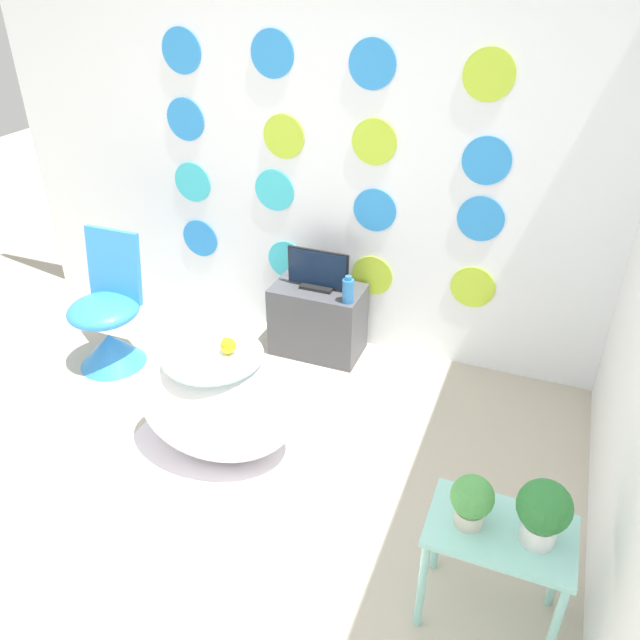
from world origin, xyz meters
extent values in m
plane|color=#BCB29E|center=(0.00, 0.00, 0.00)|extent=(12.00, 12.00, 0.00)
cube|color=white|center=(0.00, 2.21, 1.30)|extent=(4.39, 0.04, 2.60)
cylinder|color=#2D8CE0|center=(-0.90, 2.18, 0.56)|extent=(0.26, 0.01, 0.26)
cylinder|color=#3DC6D6|center=(-0.26, 2.18, 0.51)|extent=(0.26, 0.01, 0.26)
cylinder|color=#B2D633|center=(0.31, 2.18, 0.51)|extent=(0.26, 0.01, 0.26)
cylinder|color=#B2D633|center=(0.93, 2.18, 0.54)|extent=(0.26, 0.01, 0.26)
cylinder|color=#3DC6D6|center=(-0.91, 2.18, 0.95)|extent=(0.26, 0.01, 0.26)
cylinder|color=#3DC6D6|center=(-0.33, 2.18, 0.97)|extent=(0.26, 0.01, 0.26)
cylinder|color=#2D8CE0|center=(0.31, 2.18, 0.93)|extent=(0.26, 0.01, 0.26)
cylinder|color=#2D8CE0|center=(0.92, 2.18, 0.97)|extent=(0.26, 0.01, 0.26)
cylinder|color=#2D8CE0|center=(-0.92, 2.18, 1.34)|extent=(0.26, 0.01, 0.26)
cylinder|color=#B2D633|center=(-0.26, 2.18, 1.30)|extent=(0.26, 0.01, 0.26)
cylinder|color=#B2D633|center=(0.29, 2.18, 1.32)|extent=(0.26, 0.01, 0.26)
cylinder|color=#2D8CE0|center=(0.91, 2.18, 1.29)|extent=(0.26, 0.01, 0.26)
cylinder|color=#2D8CE0|center=(-0.89, 2.18, 1.73)|extent=(0.26, 0.01, 0.26)
cylinder|color=#2D8CE0|center=(-0.31, 2.18, 1.75)|extent=(0.26, 0.01, 0.26)
cylinder|color=#2D8CE0|center=(0.26, 2.18, 1.72)|extent=(0.26, 0.01, 0.26)
cylinder|color=#B2D633|center=(0.86, 2.18, 1.71)|extent=(0.26, 0.01, 0.26)
cube|color=silver|center=(-0.09, 0.79, 0.00)|extent=(0.99, 0.73, 0.01)
ellipsoid|color=white|center=(-0.10, 0.97, 0.29)|extent=(0.85, 0.59, 0.59)
cylinder|color=#B2DBEA|center=(-0.10, 0.97, 0.57)|extent=(0.49, 0.49, 0.01)
sphere|color=yellow|center=(-0.03, 1.00, 0.63)|extent=(0.08, 0.08, 0.08)
sphere|color=yellow|center=(-0.03, 0.98, 0.66)|extent=(0.05, 0.05, 0.05)
cone|color=orange|center=(-0.03, 0.96, 0.66)|extent=(0.02, 0.02, 0.02)
cone|color=#338CE0|center=(-1.11, 1.39, 0.10)|extent=(0.40, 0.40, 0.21)
ellipsoid|color=#338CE0|center=(-1.11, 1.39, 0.38)|extent=(0.43, 0.43, 0.15)
cube|color=#338CE0|center=(-1.11, 1.55, 0.60)|extent=(0.36, 0.10, 0.45)
cube|color=#4C4C51|center=(0.03, 1.99, 0.23)|extent=(0.56, 0.33, 0.46)
cube|color=white|center=(0.03, 1.84, 0.31)|extent=(0.47, 0.01, 0.13)
cube|color=black|center=(0.03, 1.99, 0.47)|extent=(0.20, 0.12, 0.02)
cube|color=black|center=(0.03, 2.00, 0.59)|extent=(0.39, 0.01, 0.24)
cube|color=#0F1E38|center=(0.03, 1.99, 0.59)|extent=(0.37, 0.01, 0.22)
cylinder|color=#2D72B7|center=(0.26, 1.89, 0.53)|extent=(0.07, 0.07, 0.14)
cylinder|color=#2D72B7|center=(0.26, 1.89, 0.62)|extent=(0.04, 0.04, 0.02)
cube|color=#99E0D8|center=(1.32, 0.51, 0.47)|extent=(0.52, 0.33, 0.02)
cylinder|color=#99E0D8|center=(1.09, 0.37, 0.23)|extent=(0.03, 0.03, 0.46)
cylinder|color=#99E0D8|center=(1.56, 0.37, 0.23)|extent=(0.03, 0.03, 0.46)
cylinder|color=#99E0D8|center=(1.09, 0.65, 0.23)|extent=(0.03, 0.03, 0.46)
cylinder|color=#99E0D8|center=(1.56, 0.65, 0.23)|extent=(0.03, 0.03, 0.46)
cylinder|color=beige|center=(1.21, 0.49, 0.51)|extent=(0.10, 0.10, 0.06)
sphere|color=#4C9E4C|center=(1.21, 0.49, 0.61)|extent=(0.15, 0.15, 0.15)
cylinder|color=white|center=(1.44, 0.50, 0.52)|extent=(0.12, 0.12, 0.09)
sphere|color=#2D7A38|center=(1.44, 0.50, 0.65)|extent=(0.19, 0.19, 0.19)
camera|label=1|loc=(1.28, -1.13, 2.25)|focal=35.00mm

